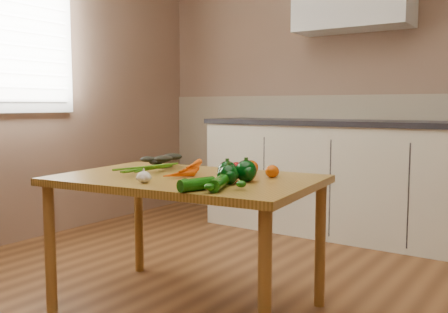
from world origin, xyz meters
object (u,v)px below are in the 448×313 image
Objects in this scene: zucchini_a at (219,183)px; zucchini_b at (197,184)px; pepper_b at (246,171)px; carrot_bunch at (176,169)px; leafy_greens at (161,159)px; pepper_a at (227,171)px; pepper_c at (229,175)px; table at (187,191)px; tomato_c at (272,171)px; garlic_bulb at (144,177)px; tomato_b at (251,167)px; tomato_a at (236,169)px.

zucchini_b is (-0.06, -0.08, 0.00)m from zucchini_a.
zucchini_b is (-0.04, -0.32, -0.02)m from pepper_b.
carrot_bunch is 1.30× the size of leafy_greens.
pepper_a is 0.09m from pepper_c.
pepper_a is at bearing -8.15° from table.
leafy_greens is at bearing 178.11° from tomato_c.
carrot_bunch is at bearing 140.31° from zucchini_b.
table is 21.23× the size of garlic_bulb.
tomato_b is 1.16× the size of tomato_c.
garlic_bulb is (0.34, -0.49, -0.02)m from leafy_greens.
carrot_bunch is at bearing 99.79° from garlic_bulb.
leafy_greens is at bearing 172.27° from tomato_a.
pepper_a is 0.24m from tomato_c.
pepper_a is 0.23m from zucchini_a.
table is 17.04× the size of tomato_b.
carrot_bunch is 3.70× the size of garlic_bulb.
pepper_a is at bearing 115.19° from zucchini_a.
zucchini_a is (-0.02, -0.42, -0.00)m from tomato_c.
leafy_greens is 1.08× the size of zucchini_b.
leafy_greens is 0.59m from tomato_b.
pepper_c is at bearing 107.31° from zucchini_a.
garlic_bulb is 0.93× the size of tomato_c.
tomato_a is 0.45m from zucchini_b.
pepper_a reaches higher than garlic_bulb.
pepper_c is (-0.02, -0.10, -0.01)m from pepper_b.
zucchini_b is (0.37, -0.30, -0.00)m from carrot_bunch.
garlic_bulb is 0.32m from zucchini_b.
garlic_bulb is at bearing -86.50° from carrot_bunch.
pepper_c reaches higher than table.
leafy_greens is at bearing 155.59° from pepper_c.
pepper_c is at bearing -102.77° from tomato_c.
pepper_c is 0.45× the size of zucchini_a.
pepper_b is 0.18m from tomato_c.
leafy_greens is 0.60m from garlic_bulb.
pepper_a is 0.09m from pepper_b.
tomato_c is at bearing 87.23° from zucchini_a.
pepper_b is (0.08, 0.03, 0.00)m from pepper_a.
zucchini_b is (-0.08, -0.49, -0.00)m from tomato_c.
tomato_a reaches higher than tomato_c.
tomato_a is 0.40× the size of zucchini_a.
tomato_b reaches higher than zucchini_a.
zucchini_b is (0.29, -0.29, 0.10)m from table.
carrot_bunch is 0.36m from leafy_greens.
pepper_c is 1.10× the size of tomato_b.
tomato_c is at bearing 16.98° from tomato_a.
garlic_bulb is at bearing -115.81° from tomato_b.
pepper_b is 0.32m from zucchini_b.
tomato_c is (0.44, 0.19, -0.00)m from carrot_bunch.
pepper_a is 1.17× the size of tomato_b.
zucchini_b is (0.07, -0.54, -0.01)m from tomato_b.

